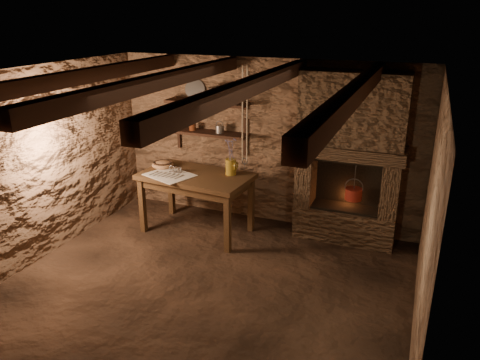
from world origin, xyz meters
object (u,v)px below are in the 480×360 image
at_px(work_table, 197,201).
at_px(stoneware_jug, 231,159).
at_px(iron_stockpot, 218,96).
at_px(red_pot, 354,193).
at_px(wooden_bowl, 163,165).

relative_size(work_table, stoneware_jug, 3.09).
relative_size(iron_stockpot, red_pot, 0.46).
distance_m(iron_stockpot, red_pot, 2.33).
bearing_deg(wooden_bowl, work_table, -8.98).
xyz_separation_m(stoneware_jug, red_pot, (1.64, 0.32, -0.38)).
relative_size(stoneware_jug, red_pot, 0.95).
bearing_deg(wooden_bowl, iron_stockpot, 38.40).
distance_m(stoneware_jug, red_pot, 1.71).
height_order(iron_stockpot, red_pot, iron_stockpot).
bearing_deg(stoneware_jug, red_pot, 30.65).
bearing_deg(red_pot, work_table, -166.83).
bearing_deg(work_table, stoneware_jug, 24.71).
distance_m(work_table, wooden_bowl, 0.73).
height_order(work_table, iron_stockpot, iron_stockpot).
height_order(stoneware_jug, wooden_bowl, stoneware_jug).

